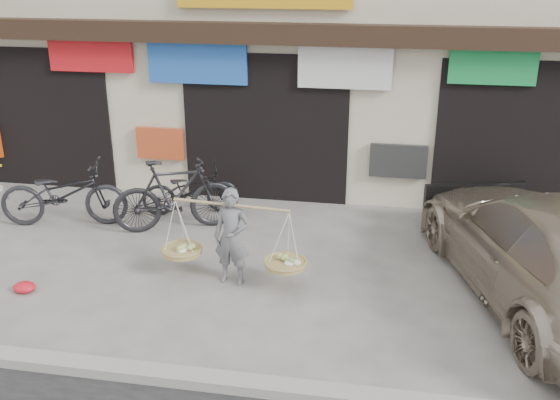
% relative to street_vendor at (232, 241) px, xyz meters
% --- Properties ---
extents(ground, '(70.00, 70.00, 0.00)m').
position_rel_street_vendor_xyz_m(ground, '(-0.17, -0.25, -0.62)').
color(ground, gray).
rests_on(ground, ground).
extents(kerb, '(70.00, 0.25, 0.12)m').
position_rel_street_vendor_xyz_m(kerb, '(-0.17, -2.25, -0.56)').
color(kerb, gray).
rests_on(kerb, ground).
extents(street_vendor, '(2.07, 0.71, 1.38)m').
position_rel_street_vendor_xyz_m(street_vendor, '(0.00, 0.00, 0.00)').
color(street_vendor, slate).
rests_on(street_vendor, ground).
extents(bike_0, '(2.23, 1.18, 1.11)m').
position_rel_street_vendor_xyz_m(bike_0, '(-3.28, 1.47, -0.07)').
color(bike_0, '#232327').
rests_on(bike_0, ground).
extents(bike_1, '(2.10, 1.31, 1.22)m').
position_rel_street_vendor_xyz_m(bike_1, '(-1.36, 1.59, -0.01)').
color(bike_1, black).
rests_on(bike_1, ground).
extents(bike_2, '(1.79, 1.12, 0.89)m').
position_rel_street_vendor_xyz_m(bike_2, '(-1.33, 2.30, -0.18)').
color(bike_2, black).
rests_on(bike_2, ground).
extents(suv, '(3.37, 5.45, 1.48)m').
position_rel_street_vendor_xyz_m(suv, '(4.15, 0.26, 0.11)').
color(suv, '#AD9E8B').
rests_on(suv, ground).
extents(red_bag, '(0.31, 0.25, 0.14)m').
position_rel_street_vendor_xyz_m(red_bag, '(-2.73, -0.77, -0.55)').
color(red_bag, red).
rests_on(red_bag, ground).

